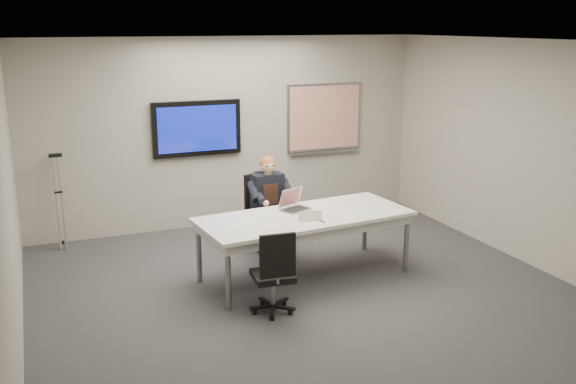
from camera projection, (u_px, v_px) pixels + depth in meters
name	position (u px, v px, depth m)	size (l,w,h in m)	color
floor	(310.00, 297.00, 7.22)	(6.00, 6.00, 0.02)	#353538
ceiling	(313.00, 41.00, 6.50)	(6.00, 6.00, 0.02)	silver
wall_back	(229.00, 133.00, 9.54)	(6.00, 0.02, 2.80)	#A7A197
wall_front	(499.00, 274.00, 4.17)	(6.00, 0.02, 2.80)	#A7A197
wall_left	(7.00, 205.00, 5.77)	(0.02, 6.00, 2.80)	#A7A197
wall_right	(532.00, 155.00, 7.95)	(0.02, 6.00, 2.80)	#A7A197
conference_table	(305.00, 222.00, 7.62)	(2.63, 1.31, 0.78)	white
tv_display	(197.00, 128.00, 9.29)	(1.30, 0.09, 0.80)	black
whiteboard	(324.00, 118.00, 10.05)	(1.25, 0.08, 1.10)	gray
office_chair_far	(265.00, 227.00, 8.62)	(0.58, 0.58, 1.03)	black
office_chair_near	(274.00, 288.00, 6.72)	(0.48, 0.48, 0.94)	black
seated_person	(272.00, 217.00, 8.35)	(0.42, 0.71, 1.31)	#1D2031
crutch	(59.00, 199.00, 8.63)	(0.19, 0.36, 1.37)	#9C9EA3
laptop	(294.00, 204.00, 7.81)	(0.42, 0.45, 0.25)	#A9A9AB
name_tent	(310.00, 216.00, 7.37)	(0.27, 0.08, 0.11)	white
pen	(322.00, 221.00, 7.33)	(0.01, 0.01, 0.14)	black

